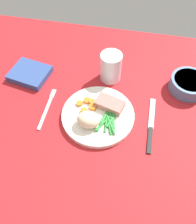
{
  "coord_description": "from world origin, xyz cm",
  "views": [
    {
      "loc": [
        11.92,
        -43.45,
        64.52
      ],
      "look_at": [
        3.72,
        -1.82,
        4.6
      ],
      "focal_mm": 37.78,
      "sensor_mm": 36.0,
      "label": 1
    }
  ],
  "objects_px": {
    "knife": "(151,126)",
    "napkin": "(30,74)",
    "fork": "(47,109)",
    "salad_bowl": "(189,84)",
    "dinner_plate": "(98,115)",
    "water_glass": "(111,69)",
    "meat_portion": "(110,104)"
  },
  "relations": [
    {
      "from": "dinner_plate",
      "to": "napkin",
      "type": "relative_size",
      "value": 1.75
    },
    {
      "from": "napkin",
      "to": "salad_bowl",
      "type": "bearing_deg",
      "value": 4.78
    },
    {
      "from": "fork",
      "to": "water_glass",
      "type": "relative_size",
      "value": 1.6
    },
    {
      "from": "fork",
      "to": "knife",
      "type": "xyz_separation_m",
      "value": [
        0.34,
        -0.0,
        -0.0
      ]
    },
    {
      "from": "knife",
      "to": "napkin",
      "type": "bearing_deg",
      "value": 166.17
    },
    {
      "from": "dinner_plate",
      "to": "water_glass",
      "type": "height_order",
      "value": "water_glass"
    },
    {
      "from": "dinner_plate",
      "to": "meat_portion",
      "type": "height_order",
      "value": "meat_portion"
    },
    {
      "from": "dinner_plate",
      "to": "knife",
      "type": "distance_m",
      "value": 0.17
    },
    {
      "from": "dinner_plate",
      "to": "salad_bowl",
      "type": "distance_m",
      "value": 0.33
    },
    {
      "from": "knife",
      "to": "water_glass",
      "type": "xyz_separation_m",
      "value": [
        -0.16,
        0.18,
        0.04
      ]
    },
    {
      "from": "meat_portion",
      "to": "knife",
      "type": "xyz_separation_m",
      "value": [
        0.14,
        -0.04,
        -0.03
      ]
    },
    {
      "from": "meat_portion",
      "to": "salad_bowl",
      "type": "relative_size",
      "value": 0.7
    },
    {
      "from": "knife",
      "to": "meat_portion",
      "type": "bearing_deg",
      "value": 166.85
    },
    {
      "from": "dinner_plate",
      "to": "water_glass",
      "type": "bearing_deg",
      "value": 86.74
    },
    {
      "from": "water_glass",
      "to": "meat_portion",
      "type": "bearing_deg",
      "value": -81.54
    },
    {
      "from": "knife",
      "to": "napkin",
      "type": "distance_m",
      "value": 0.46
    },
    {
      "from": "knife",
      "to": "dinner_plate",
      "type": "bearing_deg",
      "value": -178.23
    },
    {
      "from": "meat_portion",
      "to": "salad_bowl",
      "type": "distance_m",
      "value": 0.29
    },
    {
      "from": "meat_portion",
      "to": "dinner_plate",
      "type": "bearing_deg",
      "value": -130.6
    },
    {
      "from": "dinner_plate",
      "to": "water_glass",
      "type": "distance_m",
      "value": 0.18
    },
    {
      "from": "knife",
      "to": "water_glass",
      "type": "relative_size",
      "value": 1.97
    },
    {
      "from": "fork",
      "to": "salad_bowl",
      "type": "distance_m",
      "value": 0.49
    },
    {
      "from": "knife",
      "to": "water_glass",
      "type": "bearing_deg",
      "value": 134.05
    },
    {
      "from": "meat_portion",
      "to": "water_glass",
      "type": "relative_size",
      "value": 0.86
    },
    {
      "from": "meat_portion",
      "to": "fork",
      "type": "distance_m",
      "value": 0.21
    },
    {
      "from": "salad_bowl",
      "to": "napkin",
      "type": "relative_size",
      "value": 0.96
    },
    {
      "from": "dinner_plate",
      "to": "salad_bowl",
      "type": "height_order",
      "value": "salad_bowl"
    },
    {
      "from": "dinner_plate",
      "to": "fork",
      "type": "distance_m",
      "value": 0.17
    },
    {
      "from": "water_glass",
      "to": "salad_bowl",
      "type": "height_order",
      "value": "water_glass"
    },
    {
      "from": "knife",
      "to": "napkin",
      "type": "height_order",
      "value": "napkin"
    },
    {
      "from": "meat_portion",
      "to": "knife",
      "type": "bearing_deg",
      "value": -15.89
    },
    {
      "from": "knife",
      "to": "salad_bowl",
      "type": "distance_m",
      "value": 0.21
    }
  ]
}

